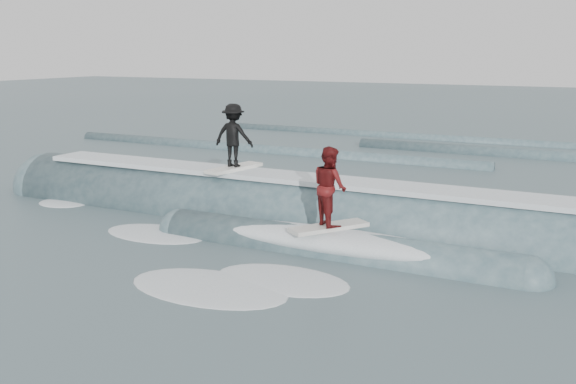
% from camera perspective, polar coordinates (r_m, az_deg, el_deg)
% --- Properties ---
extents(ground, '(160.00, 160.00, 0.00)m').
position_cam_1_polar(ground, '(15.74, -3.45, -5.40)').
color(ground, '#3F585C').
rests_on(ground, ground).
extents(breaking_wave, '(22.32, 4.07, 2.57)m').
position_cam_1_polar(breaking_wave, '(18.02, 1.68, -2.93)').
color(breaking_wave, '#334C56').
rests_on(breaking_wave, ground).
extents(surfer_black, '(1.25, 2.07, 1.95)m').
position_cam_1_polar(surfer_black, '(18.98, -4.85, 4.85)').
color(surfer_black, white).
rests_on(surfer_black, ground).
extents(surfer_red, '(1.61, 1.95, 2.02)m').
position_cam_1_polar(surfer_red, '(15.36, 3.72, 0.23)').
color(surfer_red, silver).
rests_on(surfer_red, ground).
extents(whitewater, '(11.93, 5.84, 0.10)m').
position_cam_1_polar(whitewater, '(15.46, -8.19, -5.84)').
color(whitewater, white).
rests_on(whitewater, ground).
extents(far_swells, '(36.77, 8.65, 0.80)m').
position_cam_1_polar(far_swells, '(31.89, 12.54, 3.50)').
color(far_swells, '#334C56').
rests_on(far_swells, ground).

